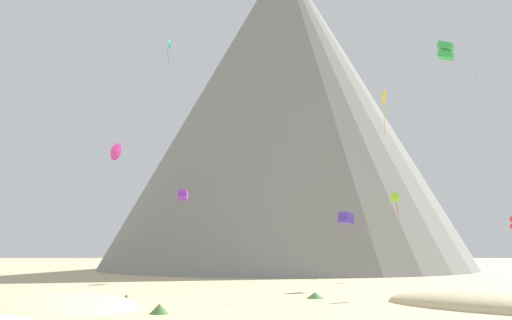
{
  "coord_description": "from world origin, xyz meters",
  "views": [
    {
      "loc": [
        -3.49,
        -34.62,
        4.75
      ],
      "look_at": [
        -3.35,
        46.81,
        15.84
      ],
      "focal_mm": 43.96,
      "sensor_mm": 36.0,
      "label": 1
    }
  ],
  "objects": [
    {
      "name": "dune_foreground_right",
      "position": [
        -17.18,
        9.03,
        0.0
      ],
      "size": [
        14.0,
        18.74,
        2.9
      ],
      "primitive_type": "ellipsoid",
      "rotation": [
        0.0,
        0.0,
        1.29
      ],
      "color": "#CCBA8E",
      "rests_on": "ground_plane"
    },
    {
      "name": "kite_violet_low",
      "position": [
        -13.57,
        51.58,
        11.62
      ],
      "size": [
        1.37,
        1.47,
        1.54
      ],
      "rotation": [
        0.0,
        0.0,
        3.02
      ],
      "color": "purple"
    },
    {
      "name": "bush_far_right",
      "position": [
        -16.59,
        20.78,
        0.25
      ],
      "size": [
        1.42,
        1.42,
        0.49
      ],
      "primitive_type": "cone",
      "rotation": [
        0.0,
        0.0,
        1.5
      ],
      "color": "#568442",
      "rests_on": "ground_plane"
    },
    {
      "name": "bush_near_left",
      "position": [
        -18.55,
        10.29,
        0.24
      ],
      "size": [
        2.31,
        2.31,
        0.49
      ],
      "primitive_type": "cone",
      "rotation": [
        0.0,
        0.0,
        0.95
      ],
      "color": "#668C4C",
      "rests_on": "ground_plane"
    },
    {
      "name": "kite_teal_high",
      "position": [
        -16.83,
        59.12,
        35.6
      ],
      "size": [
        0.64,
        1.52,
        3.89
      ],
      "rotation": [
        0.0,
        0.0,
        1.43
      ],
      "color": "teal"
    },
    {
      "name": "rock_massif",
      "position": [
        1.23,
        93.82,
        30.08
      ],
      "size": [
        95.81,
        95.81,
        66.94
      ],
      "color": "gray",
      "rests_on": "ground_plane"
    },
    {
      "name": "kite_cyan_mid",
      "position": [
        23.04,
        38.49,
        24.9
      ],
      "size": [
        0.9,
        0.89,
        1.61
      ],
      "rotation": [
        0.0,
        0.0,
        0.38
      ],
      "color": "#33BCDB"
    },
    {
      "name": "kite_lime_low",
      "position": [
        16.19,
        53.65,
        11.39
      ],
      "size": [
        1.46,
        0.45,
        3.23
      ],
      "rotation": [
        0.0,
        0.0,
        0.08
      ],
      "color": "#8CD133"
    },
    {
      "name": "kite_pink_low",
      "position": [
        10.96,
        59.96,
        8.31
      ],
      "size": [
        0.5,
        1.14,
        1.3
      ],
      "rotation": [
        0.0,
        0.0,
        3.77
      ],
      "color": "pink"
    },
    {
      "name": "kite_indigo_low",
      "position": [
        6.52,
        35.15,
        7.73
      ],
      "size": [
        1.81,
        1.81,
        1.34
      ],
      "rotation": [
        0.0,
        0.0,
        2.34
      ],
      "color": "#5138B2"
    },
    {
      "name": "bush_scatter_east",
      "position": [
        -10.22,
        9.96,
        0.35
      ],
      "size": [
        2.05,
        2.05,
        0.71
      ],
      "primitive_type": "cone",
      "rotation": [
        0.0,
        0.0,
        5.51
      ],
      "color": "#568442",
      "rests_on": "ground_plane"
    },
    {
      "name": "kite_yellow_mid",
      "position": [
        10.98,
        34.55,
        20.48
      ],
      "size": [
        0.61,
        0.59,
        5.09
      ],
      "rotation": [
        0.0,
        0.0,
        6.16
      ],
      "color": "yellow"
    },
    {
      "name": "dune_foreground_left",
      "position": [
        14.7,
        14.28,
        0.0
      ],
      "size": [
        18.87,
        20.6,
        2.92
      ],
      "primitive_type": "ellipsoid",
      "rotation": [
        0.0,
        0.0,
        2.24
      ],
      "color": "beige",
      "rests_on": "ground_plane"
    },
    {
      "name": "kite_magenta_mid",
      "position": [
        -21.19,
        43.9,
        16.48
      ],
      "size": [
        1.58,
        2.4,
        2.22
      ],
      "rotation": [
        0.0,
        0.0,
        1.21
      ],
      "color": "#D1339E"
    },
    {
      "name": "bush_far_left",
      "position": [
        -13.96,
        16.89,
        0.41
      ],
      "size": [
        1.7,
        1.7,
        0.83
      ],
      "primitive_type": "cone",
      "rotation": [
        0.0,
        0.0,
        5.48
      ],
      "color": "#477238",
      "rests_on": "ground_plane"
    },
    {
      "name": "bush_low_patch",
      "position": [
        1.85,
        22.79,
        0.28
      ],
      "size": [
        2.34,
        2.34,
        0.56
      ],
      "primitive_type": "cone",
      "rotation": [
        0.0,
        0.0,
        0.82
      ],
      "color": "#477238",
      "rests_on": "ground_plane"
    },
    {
      "name": "kite_green_mid",
      "position": [
        13.44,
        19.33,
        21.91
      ],
      "size": [
        1.75,
        1.7,
        1.73
      ],
      "rotation": [
        0.0,
        0.0,
        1.11
      ],
      "color": "green"
    }
  ]
}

